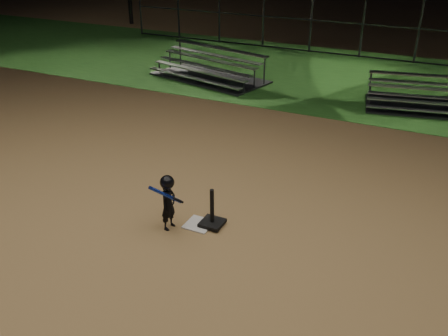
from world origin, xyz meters
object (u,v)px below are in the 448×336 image
child_batter (168,201)px  bleacher_left (209,73)px  home_plate (199,224)px  batting_tee (212,218)px  bleacher_right (430,104)px

child_batter → bleacher_left: size_ratio=0.24×
home_plate → bleacher_left: 8.81m
batting_tee → bleacher_right: (2.80, 7.83, 0.03)m
child_batter → home_plate: bearing=-49.9°
home_plate → child_batter: bearing=-144.9°
batting_tee → child_batter: size_ratio=0.68×
bleacher_left → bleacher_right: bearing=13.8°
bleacher_left → bleacher_right: (6.90, 0.02, -0.02)m
home_plate → child_batter: size_ratio=0.45×
child_batter → bleacher_right: (3.43, 8.21, -0.36)m
home_plate → bleacher_left: (-3.88, 7.90, 0.18)m
child_batter → bleacher_right: size_ratio=0.27×
child_batter → bleacher_left: bearing=27.9°
home_plate → bleacher_left: size_ratio=0.11×
home_plate → child_batter: (-0.41, -0.29, 0.52)m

